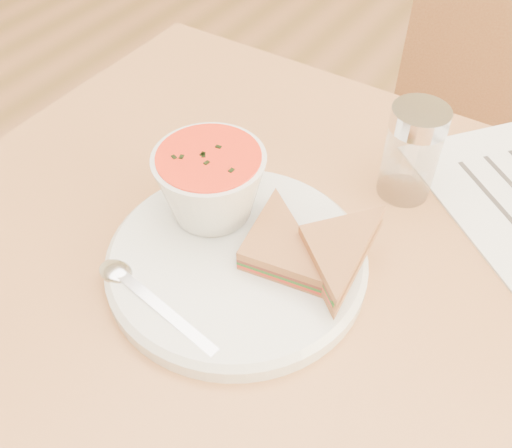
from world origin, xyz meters
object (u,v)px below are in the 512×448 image
Objects in this scene: chair_far at (489,196)px; condiment_shaker at (411,153)px; plate at (237,261)px; soup_bowl at (211,187)px.

condiment_shaker is at bearing 65.14° from chair_far.
condiment_shaker reaches higher than plate.
chair_far is 8.47× the size of soup_bowl.
soup_bowl reaches higher than plate.
plate is 0.08m from soup_bowl.
condiment_shaker is (-0.07, -0.37, 0.33)m from chair_far.
chair_far reaches higher than condiment_shaker.
chair_far reaches higher than plate.
soup_bowl is (-0.05, 0.03, 0.05)m from plate.
plate is at bearing 59.41° from chair_far.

